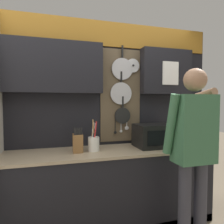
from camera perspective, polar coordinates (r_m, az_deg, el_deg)
name	(u,v)px	position (r m, az deg, el deg)	size (l,w,h in m)	color
ground_plane	(112,223)	(2.72, -0.14, -29.06)	(14.00, 14.00, 0.00)	#756651
base_cabinet_counter	(112,187)	(2.52, -0.12, -20.61)	(2.41, 0.62, 0.88)	black
back_wall_unit	(105,97)	(2.58, -2.13, 4.18)	(2.98, 0.22, 2.47)	black
microwave	(155,136)	(2.56, 12.08, -6.59)	(0.48, 0.36, 0.28)	black
knife_block	(78,143)	(2.29, -9.75, -8.64)	(0.12, 0.16, 0.28)	brown
utensil_crock	(94,143)	(2.32, -5.26, -8.69)	(0.13, 0.13, 0.36)	white
person	(193,142)	(2.09, 22.11, -8.03)	(0.54, 0.68, 1.76)	#383842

